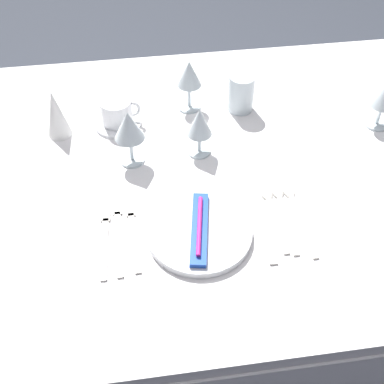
% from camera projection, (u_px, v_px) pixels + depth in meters
% --- Properties ---
extents(ground_plane, '(6.00, 6.00, 0.00)m').
position_uv_depth(ground_plane, '(198.00, 314.00, 1.87)').
color(ground_plane, '#383D47').
extents(dining_table, '(1.80, 1.11, 0.74)m').
position_uv_depth(dining_table, '(199.00, 188.00, 1.40)').
color(dining_table, white).
rests_on(dining_table, ground).
extents(dinner_plate, '(0.24, 0.24, 0.02)m').
position_uv_depth(dinner_plate, '(199.00, 233.00, 1.17)').
color(dinner_plate, white).
rests_on(dinner_plate, dining_table).
extents(toothbrush_package, '(0.07, 0.21, 0.02)m').
position_uv_depth(toothbrush_package, '(199.00, 228.00, 1.16)').
color(toothbrush_package, blue).
rests_on(toothbrush_package, dinner_plate).
extents(fork_outer, '(0.03, 0.21, 0.00)m').
position_uv_depth(fork_outer, '(133.00, 233.00, 1.18)').
color(fork_outer, beige).
rests_on(fork_outer, dining_table).
extents(fork_inner, '(0.02, 0.22, 0.00)m').
position_uv_depth(fork_inner, '(118.00, 234.00, 1.18)').
color(fork_inner, beige).
rests_on(fork_inner, dining_table).
extents(fork_salad, '(0.03, 0.21, 0.00)m').
position_uv_depth(fork_salad, '(105.00, 239.00, 1.17)').
color(fork_salad, beige).
rests_on(fork_salad, dining_table).
extents(dinner_knife, '(0.02, 0.24, 0.00)m').
position_uv_depth(dinner_knife, '(263.00, 225.00, 1.20)').
color(dinner_knife, beige).
rests_on(dinner_knife, dining_table).
extents(spoon_soup, '(0.03, 0.21, 0.01)m').
position_uv_depth(spoon_soup, '(273.00, 211.00, 1.23)').
color(spoon_soup, beige).
rests_on(spoon_soup, dining_table).
extents(spoon_dessert, '(0.03, 0.22, 0.01)m').
position_uv_depth(spoon_dessert, '(283.00, 211.00, 1.23)').
color(spoon_dessert, beige).
rests_on(spoon_dessert, dining_table).
extents(spoon_tea, '(0.03, 0.23, 0.01)m').
position_uv_depth(spoon_tea, '(297.00, 212.00, 1.22)').
color(spoon_tea, beige).
rests_on(spoon_tea, dining_table).
extents(saucer_left, '(0.13, 0.13, 0.01)m').
position_uv_depth(saucer_left, '(118.00, 123.00, 1.46)').
color(saucer_left, white).
rests_on(saucer_left, dining_table).
extents(coffee_cup_left, '(0.11, 0.09, 0.07)m').
position_uv_depth(coffee_cup_left, '(117.00, 111.00, 1.43)').
color(coffee_cup_left, white).
rests_on(coffee_cup_left, saucer_left).
extents(wine_glass_centre, '(0.07, 0.07, 0.15)m').
position_uv_depth(wine_glass_centre, '(189.00, 76.00, 1.44)').
color(wine_glass_centre, silver).
rests_on(wine_glass_centre, dining_table).
extents(wine_glass_left, '(0.08, 0.08, 0.16)m').
position_uv_depth(wine_glass_left, '(129.00, 127.00, 1.27)').
color(wine_glass_left, silver).
rests_on(wine_glass_left, dining_table).
extents(wine_glass_right, '(0.07, 0.07, 0.14)m').
position_uv_depth(wine_glass_right, '(200.00, 124.00, 1.31)').
color(wine_glass_right, silver).
rests_on(wine_glass_right, dining_table).
extents(drink_tumbler, '(0.07, 0.07, 0.11)m').
position_uv_depth(drink_tumbler, '(241.00, 95.00, 1.48)').
color(drink_tumbler, silver).
rests_on(drink_tumbler, dining_table).
extents(napkin_folded, '(0.07, 0.07, 0.14)m').
position_uv_depth(napkin_folded, '(56.00, 113.00, 1.38)').
color(napkin_folded, white).
rests_on(napkin_folded, dining_table).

